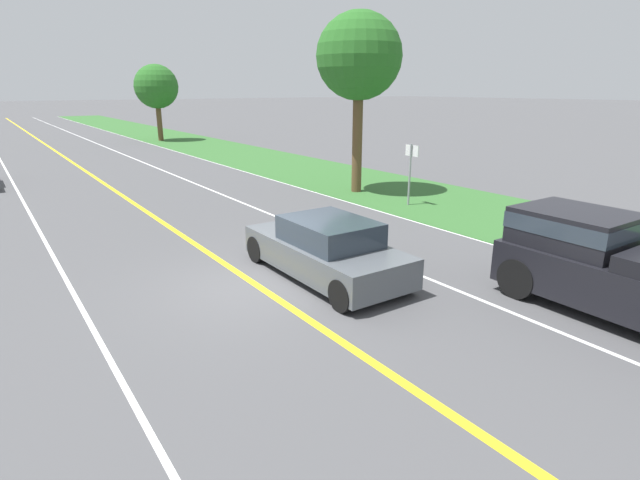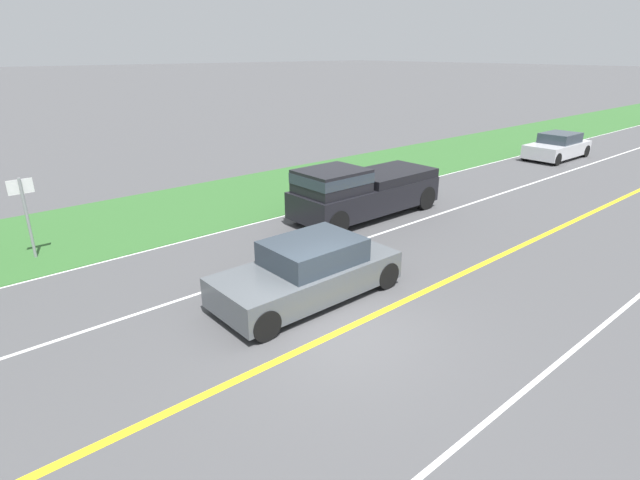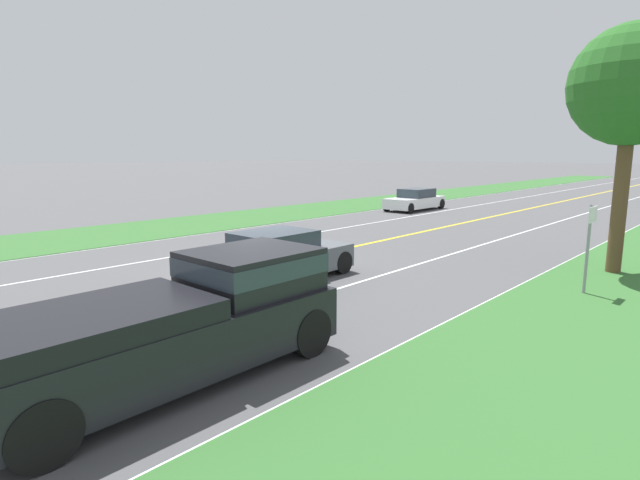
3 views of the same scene
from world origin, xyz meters
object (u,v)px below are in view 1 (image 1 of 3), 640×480
(ego_car, at_px, (326,250))
(roadside_tree_right_far, at_px, (156,87))
(dog, at_px, (388,254))
(roadside_tree_right_near, at_px, (359,58))
(street_sign, at_px, (410,167))

(ego_car, xyz_separation_m, roadside_tree_right_far, (6.84, 33.88, 3.71))
(dog, bearing_deg, ego_car, 150.27)
(dog, bearing_deg, roadside_tree_right_far, 81.68)
(ego_car, distance_m, roadside_tree_right_near, 11.20)
(street_sign, bearing_deg, roadside_tree_right_far, 90.11)
(roadside_tree_right_near, bearing_deg, ego_car, -132.60)
(ego_car, relative_size, roadside_tree_right_far, 0.73)
(roadside_tree_right_near, xyz_separation_m, street_sign, (0.04, -3.14, -3.97))
(dog, bearing_deg, roadside_tree_right_near, 56.53)
(roadside_tree_right_near, distance_m, roadside_tree_right_far, 26.45)
(roadside_tree_right_far, bearing_deg, street_sign, -89.89)
(ego_car, bearing_deg, street_sign, 32.05)
(ego_car, relative_size, roadside_tree_right_near, 0.62)
(roadside_tree_right_near, relative_size, roadside_tree_right_far, 1.17)
(roadside_tree_right_near, relative_size, street_sign, 3.12)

